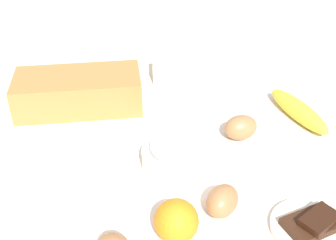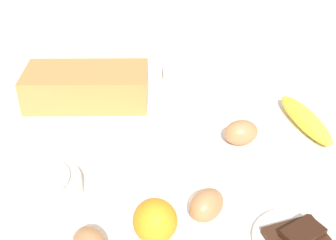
# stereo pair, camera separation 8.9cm
# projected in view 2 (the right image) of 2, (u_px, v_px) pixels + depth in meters

# --- Properties ---
(ground_plane) EXTENTS (2.40, 2.40, 0.02)m
(ground_plane) POSITION_uv_depth(u_px,v_px,m) (168.00, 140.00, 0.92)
(ground_plane) COLOR beige
(loaf_pan) EXTENTS (0.29, 0.15, 0.08)m
(loaf_pan) POSITION_uv_depth(u_px,v_px,m) (87.00, 86.00, 1.01)
(loaf_pan) COLOR #B77A3D
(loaf_pan) RESTS_ON ground_plane
(flour_bowl) EXTENTS (0.14, 0.14, 0.07)m
(flour_bowl) POSITION_uv_depth(u_px,v_px,m) (40.00, 185.00, 0.75)
(flour_bowl) COLOR silver
(flour_bowl) RESTS_ON ground_plane
(sugar_bowl) EXTENTS (0.14, 0.14, 0.07)m
(sugar_bowl) POSITION_uv_depth(u_px,v_px,m) (170.00, 154.00, 0.81)
(sugar_bowl) COLOR silver
(sugar_bowl) RESTS_ON ground_plane
(banana) EXTENTS (0.08, 0.20, 0.04)m
(banana) POSITION_uv_depth(u_px,v_px,m) (305.00, 119.00, 0.93)
(banana) COLOR yellow
(banana) RESTS_ON ground_plane
(orange_fruit) EXTENTS (0.07, 0.07, 0.07)m
(orange_fruit) POSITION_uv_depth(u_px,v_px,m) (155.00, 221.00, 0.67)
(orange_fruit) COLOR orange
(orange_fruit) RESTS_ON ground_plane
(butter_block) EXTENTS (0.10, 0.08, 0.06)m
(butter_block) POSITION_uv_depth(u_px,v_px,m) (182.00, 69.00, 1.10)
(butter_block) COLOR #F4EDB2
(butter_block) RESTS_ON ground_plane
(egg_beside_bowl) EXTENTS (0.08, 0.06, 0.05)m
(egg_beside_bowl) POSITION_uv_depth(u_px,v_px,m) (241.00, 132.00, 0.88)
(egg_beside_bowl) COLOR #A97245
(egg_beside_bowl) RESTS_ON ground_plane
(egg_loose) EXTENTS (0.08, 0.08, 0.05)m
(egg_loose) POSITION_uv_depth(u_px,v_px,m) (206.00, 205.00, 0.71)
(egg_loose) COLOR #A66F43
(egg_loose) RESTS_ON ground_plane
(chocolate_plate) EXTENTS (0.13, 0.13, 0.03)m
(chocolate_plate) POSITION_uv_depth(u_px,v_px,m) (296.00, 239.00, 0.67)
(chocolate_plate) COLOR silver
(chocolate_plate) RESTS_ON ground_plane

